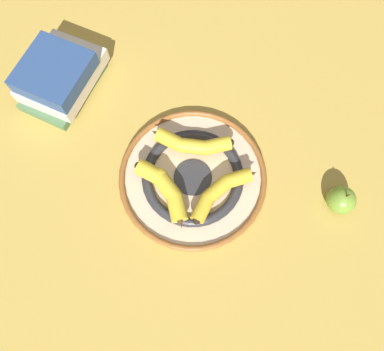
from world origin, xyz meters
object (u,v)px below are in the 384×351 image
(banana_c, at_px, (165,190))
(book_stack, at_px, (59,76))
(apple, at_px, (340,200))
(banana_a, at_px, (191,144))
(decorative_bowl, at_px, (192,178))
(banana_b, at_px, (220,191))

(banana_c, xyz_separation_m, book_stack, (-0.23, 0.32, 0.00))
(book_stack, height_order, apple, book_stack)
(banana_a, relative_size, book_stack, 0.74)
(banana_c, bearing_deg, banana_a, -64.24)
(banana_a, bearing_deg, decorative_bowl, -79.80)
(banana_a, xyz_separation_m, banana_c, (-0.07, -0.10, 0.00))
(decorative_bowl, relative_size, apple, 4.50)
(decorative_bowl, relative_size, book_stack, 1.32)
(banana_a, height_order, banana_c, banana_c)
(decorative_bowl, xyz_separation_m, banana_c, (-0.06, -0.03, 0.03))
(banana_a, bearing_deg, banana_c, -109.56)
(apple, bearing_deg, banana_c, 170.70)
(banana_b, relative_size, book_stack, 0.63)
(banana_c, bearing_deg, decorative_bowl, -94.32)
(book_stack, distance_m, apple, 0.73)
(banana_b, bearing_deg, book_stack, -78.02)
(decorative_bowl, relative_size, banana_b, 2.11)
(decorative_bowl, distance_m, book_stack, 0.41)
(decorative_bowl, height_order, apple, apple)
(banana_b, height_order, book_stack, book_stack)
(decorative_bowl, height_order, book_stack, book_stack)
(banana_a, relative_size, banana_b, 1.18)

